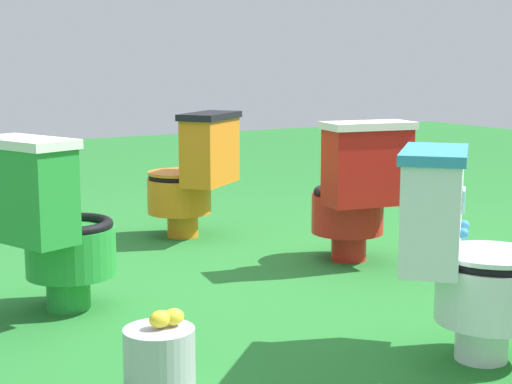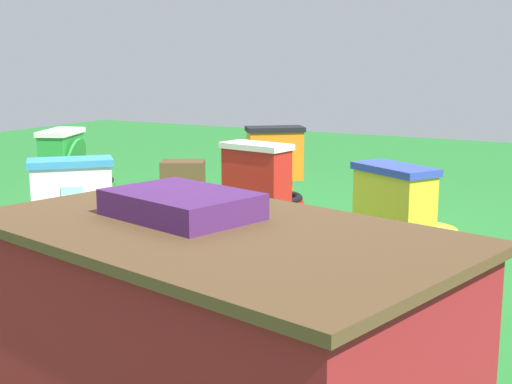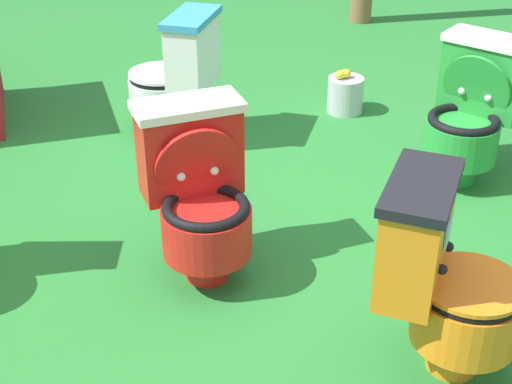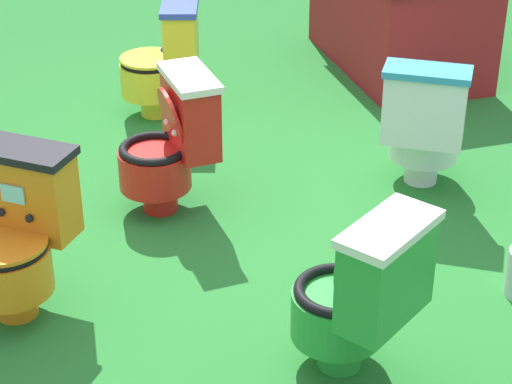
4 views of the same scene
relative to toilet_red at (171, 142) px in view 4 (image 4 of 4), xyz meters
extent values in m
plane|color=#26752D|center=(0.34, 0.09, -0.37)|extent=(14.00, 14.00, 0.00)
cylinder|color=red|center=(-0.01, -0.07, -0.30)|extent=(0.21, 0.21, 0.14)
cylinder|color=red|center=(-0.01, -0.09, -0.13)|extent=(0.42, 0.42, 0.20)
torus|color=black|center=(-0.01, -0.09, -0.02)|extent=(0.41, 0.41, 0.04)
cylinder|color=white|center=(-0.01, -0.09, -0.07)|extent=(0.27, 0.27, 0.01)
cube|color=red|center=(0.02, 0.11, 0.13)|extent=(0.43, 0.25, 0.37)
cube|color=white|center=(0.02, 0.11, 0.33)|extent=(0.46, 0.28, 0.04)
cube|color=#8CE0E5|center=(0.00, 0.01, 0.18)|extent=(0.11, 0.03, 0.08)
cylinder|color=red|center=(0.00, 0.01, 0.12)|extent=(0.36, 0.14, 0.35)
sphere|color=white|center=(0.07, -0.01, 0.08)|extent=(0.04, 0.04, 0.04)
sphere|color=white|center=(-0.07, 0.01, 0.08)|extent=(0.04, 0.04, 0.04)
cylinder|color=white|center=(0.42, 1.29, -0.30)|extent=(0.25, 0.25, 0.14)
cylinder|color=white|center=(0.41, 1.31, -0.13)|extent=(0.52, 0.52, 0.20)
torus|color=black|center=(0.41, 1.31, -0.02)|extent=(0.50, 0.50, 0.04)
cylinder|color=#338CBF|center=(0.41, 1.31, -0.07)|extent=(0.34, 0.34, 0.01)
cube|color=white|center=(0.55, 1.16, 0.13)|extent=(0.42, 0.42, 0.37)
cube|color=#338CBF|center=(0.55, 1.16, 0.33)|extent=(0.46, 0.46, 0.04)
cube|color=#8CE0E5|center=(0.48, 1.24, 0.18)|extent=(0.08, 0.08, 0.08)
cylinder|color=white|center=(0.41, 1.31, 0.00)|extent=(0.51, 0.51, 0.02)
sphere|color=#338CBF|center=(0.42, 1.19, 0.08)|extent=(0.04, 0.04, 0.04)
sphere|color=#338CBF|center=(0.52, 1.29, 0.08)|extent=(0.04, 0.04, 0.04)
cylinder|color=orange|center=(0.50, -1.00, -0.30)|extent=(0.25, 0.25, 0.14)
cylinder|color=orange|center=(0.51, -1.02, -0.13)|extent=(0.52, 0.52, 0.20)
torus|color=black|center=(0.51, -1.02, -0.02)|extent=(0.50, 0.50, 0.04)
cylinder|color=black|center=(0.51, -1.02, -0.07)|extent=(0.34, 0.34, 0.01)
cube|color=orange|center=(0.39, -0.86, 0.13)|extent=(0.44, 0.40, 0.37)
cube|color=black|center=(0.39, -0.86, 0.33)|extent=(0.47, 0.44, 0.04)
cube|color=#8CE0E5|center=(0.45, -0.94, 0.18)|extent=(0.09, 0.08, 0.08)
cylinder|color=orange|center=(0.51, -1.02, 0.00)|extent=(0.51, 0.51, 0.02)
sphere|color=black|center=(0.51, -0.90, 0.08)|extent=(0.04, 0.04, 0.04)
sphere|color=black|center=(0.40, -0.98, 0.08)|extent=(0.04, 0.04, 0.04)
cylinder|color=green|center=(1.49, 0.02, -0.30)|extent=(0.23, 0.23, 0.14)
cylinder|color=green|center=(1.47, 0.01, -0.13)|extent=(0.48, 0.48, 0.20)
torus|color=black|center=(1.47, 0.01, -0.02)|extent=(0.46, 0.46, 0.04)
cylinder|color=white|center=(1.47, 0.01, -0.07)|extent=(0.31, 0.31, 0.01)
cube|color=green|center=(1.66, 0.09, 0.13)|extent=(0.33, 0.45, 0.37)
cube|color=white|center=(1.66, 0.09, 0.33)|extent=(0.36, 0.48, 0.04)
cube|color=#8CE0E5|center=(1.56, 0.05, 0.18)|extent=(0.05, 0.11, 0.08)
cylinder|color=green|center=(1.56, 0.05, 0.12)|extent=(0.21, 0.36, 0.35)
sphere|color=white|center=(1.58, -0.02, 0.08)|extent=(0.04, 0.04, 0.04)
sphere|color=white|center=(1.53, 0.11, 0.08)|extent=(0.04, 0.04, 0.04)
cylinder|color=yellow|center=(-1.10, 0.40, -0.30)|extent=(0.25, 0.25, 0.14)
cylinder|color=yellow|center=(-1.11, 0.38, -0.13)|extent=(0.50, 0.50, 0.20)
torus|color=black|center=(-1.11, 0.38, -0.02)|extent=(0.48, 0.48, 0.04)
cylinder|color=#3347B2|center=(-1.11, 0.38, -0.07)|extent=(0.33, 0.33, 0.01)
cube|color=yellow|center=(-1.02, 0.56, 0.13)|extent=(0.45, 0.37, 0.37)
cube|color=#3347B2|center=(-1.02, 0.56, 0.33)|extent=(0.48, 0.40, 0.04)
cube|color=#8CE0E5|center=(-1.07, 0.47, 0.18)|extent=(0.10, 0.06, 0.08)
cylinder|color=yellow|center=(-1.11, 0.38, 0.00)|extent=(0.49, 0.49, 0.02)
sphere|color=#3347B2|center=(-1.01, 0.43, 0.08)|extent=(0.04, 0.04, 0.04)
sphere|color=#3347B2|center=(-1.13, 0.50, 0.08)|extent=(0.04, 0.04, 0.04)
cube|color=maroon|center=(-1.01, 2.22, 0.00)|extent=(1.54, 1.10, 0.74)
camera|label=1|loc=(2.42, 3.22, 0.66)|focal=56.75mm
camera|label=2|loc=(-2.09, 3.92, 0.89)|focal=49.89mm
camera|label=3|loc=(-1.12, -2.39, 1.52)|focal=52.39mm
camera|label=4|loc=(3.92, -1.78, 2.11)|focal=66.49mm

